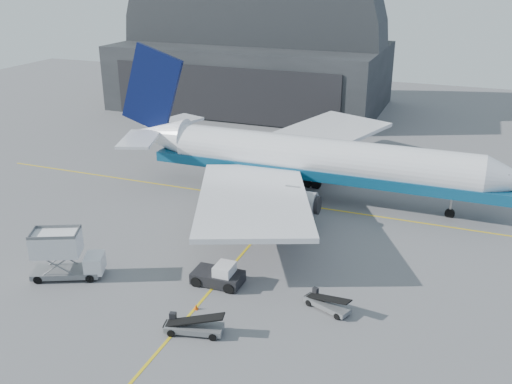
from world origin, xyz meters
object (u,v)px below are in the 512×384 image
at_px(airliner, 305,158).
at_px(catering_truck, 64,255).
at_px(belt_loader_a, 193,327).
at_px(pushback_tug, 219,276).
at_px(belt_loader_b, 327,304).

relative_size(airliner, catering_truck, 7.41).
relative_size(catering_truck, belt_loader_a, 1.39).
height_order(pushback_tug, belt_loader_b, pushback_tug).
distance_m(airliner, pushback_tug, 22.52).
bearing_deg(belt_loader_a, catering_truck, 154.49).
relative_size(airliner, belt_loader_a, 10.30).
bearing_deg(pushback_tug, airliner, 86.55).
distance_m(belt_loader_a, belt_loader_b, 11.01).
bearing_deg(airliner, belt_loader_a, -89.88).
bearing_deg(catering_truck, belt_loader_b, -15.83).
relative_size(belt_loader_a, belt_loader_b, 1.14).
bearing_deg(catering_truck, airliner, 36.75).
xyz_separation_m(catering_truck, belt_loader_a, (14.44, -3.37, -1.63)).
height_order(pushback_tug, belt_loader_a, pushback_tug).
distance_m(airliner, belt_loader_a, 29.68).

